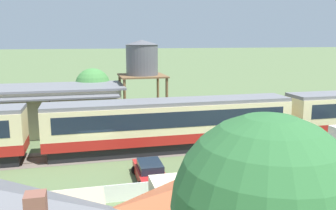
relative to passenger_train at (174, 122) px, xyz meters
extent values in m
plane|color=#566B42|center=(-6.51, -0.56, -2.38)|extent=(600.00, 600.00, 0.00)
cylinder|color=black|center=(14.68, -0.72, -1.93)|extent=(0.90, 0.18, 0.90)
cylinder|color=black|center=(14.68, 0.72, -1.93)|extent=(0.90, 0.18, 0.90)
cube|color=#AD1E19|center=(-0.27, 0.00, -1.08)|extent=(20.58, 3.12, 0.80)
cube|color=beige|center=(-0.27, 0.00, 0.47)|extent=(20.58, 3.12, 2.29)
cube|color=#192330|center=(-0.27, 0.00, 0.58)|extent=(18.93, 3.16, 1.28)
cube|color=slate|center=(-0.27, 0.00, 1.76)|extent=(20.58, 2.94, 0.30)
cube|color=black|center=(-0.27, 0.00, -1.92)|extent=(19.75, 2.69, 0.88)
cylinder|color=black|center=(6.52, -0.72, -1.93)|extent=(0.90, 0.18, 0.90)
cylinder|color=black|center=(6.52, 0.72, -1.93)|extent=(0.90, 0.18, 0.90)
cylinder|color=black|center=(-7.06, -0.72, -1.93)|extent=(0.90, 0.18, 0.90)
cylinder|color=black|center=(-7.06, 0.72, -1.93)|extent=(0.90, 0.18, 0.90)
cube|color=#665B51|center=(-5.12, 0.00, -2.37)|extent=(114.71, 3.60, 0.01)
cube|color=#4C4238|center=(-5.12, -0.72, -2.36)|extent=(114.71, 0.12, 0.04)
cube|color=#4C4238|center=(-5.12, 0.72, -2.36)|extent=(114.71, 0.12, 0.04)
cube|color=beige|center=(-10.21, 8.64, -0.16)|extent=(12.86, 6.03, 4.44)
cube|color=slate|center=(-10.21, 8.64, 2.16)|extent=(13.89, 6.52, 0.20)
cube|color=slate|center=(-10.21, 4.83, 1.66)|extent=(12.34, 1.60, 0.16)
cylinder|color=brown|center=(-10.21, 4.23, -0.40)|extent=(0.14, 0.14, 3.96)
cylinder|color=brown|center=(1.06, 11.38, 0.28)|extent=(0.28, 0.28, 5.31)
cylinder|color=brown|center=(-3.28, 11.38, 0.28)|extent=(0.28, 0.28, 5.31)
cylinder|color=brown|center=(1.06, 7.03, 0.28)|extent=(0.28, 0.28, 5.31)
cylinder|color=brown|center=(-3.28, 7.03, 0.28)|extent=(0.28, 0.28, 5.31)
cube|color=brown|center=(-1.11, 9.21, 3.01)|extent=(4.84, 4.84, 0.16)
cylinder|color=#56565B|center=(-1.11, 9.21, 4.68)|extent=(3.35, 3.35, 3.18)
cone|color=#56565B|center=(-1.11, 9.21, 6.53)|extent=(3.52, 3.52, 0.50)
pyramid|color=#B25633|center=(0.22, -15.91, 1.51)|extent=(10.40, 6.99, 1.65)
cube|color=white|center=(-10.44, -8.72, -1.85)|extent=(34.95, 0.06, 1.05)
cube|color=white|center=(8.18, -5.89, -1.91)|extent=(4.55, 2.08, 0.59)
cube|color=#192330|center=(8.05, -5.90, -1.34)|extent=(2.31, 1.71, 0.55)
cylinder|color=black|center=(9.61, -6.65, -2.07)|extent=(0.62, 0.20, 0.62)
cylinder|color=black|center=(9.52, -4.99, -2.07)|extent=(0.62, 0.20, 0.62)
cylinder|color=black|center=(6.84, -6.79, -2.07)|extent=(0.62, 0.20, 0.62)
cylinder|color=black|center=(6.76, -5.13, -2.07)|extent=(0.62, 0.20, 0.62)
cube|color=red|center=(-3.29, -6.15, -1.88)|extent=(1.78, 4.43, 0.65)
cube|color=#192330|center=(-3.29, -6.28, -1.29)|extent=(1.51, 2.22, 0.52)
cylinder|color=black|center=(-2.51, -4.79, -2.07)|extent=(0.62, 0.20, 0.62)
cylinder|color=black|center=(-4.03, -4.77, -2.07)|extent=(0.62, 0.20, 0.62)
cylinder|color=black|center=(-2.55, -7.52, -2.07)|extent=(0.62, 0.20, 0.62)
cylinder|color=black|center=(-4.07, -7.50, -2.07)|extent=(0.62, 0.20, 0.62)
sphere|color=#2D6633|center=(-2.72, -20.03, 2.46)|extent=(5.17, 5.17, 5.17)
cylinder|color=brown|center=(-6.19, 12.31, -0.90)|extent=(0.24, 0.24, 2.95)
sphere|color=#427F3D|center=(-6.19, 12.31, 1.74)|extent=(3.86, 3.86, 3.86)
camera|label=1|loc=(-7.41, -28.04, 6.95)|focal=38.00mm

